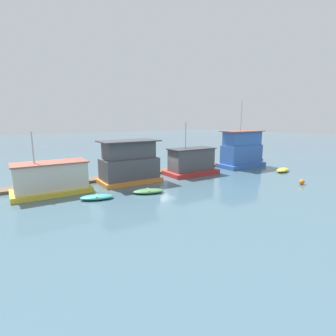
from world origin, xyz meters
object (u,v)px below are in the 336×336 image
(houseboat_orange, at_px, (129,164))
(houseboat_yellow, at_px, (51,179))
(houseboat_red, at_px, (191,162))
(dinghy_green, at_px, (148,191))
(dinghy_teal, at_px, (97,197))
(dinghy_yellow, at_px, (283,170))
(buoy_orange, at_px, (302,182))
(houseboat_blue, at_px, (242,150))

(houseboat_orange, bearing_deg, houseboat_yellow, -178.89)
(houseboat_orange, bearing_deg, houseboat_red, -1.96)
(houseboat_yellow, bearing_deg, dinghy_green, -31.84)
(houseboat_yellow, distance_m, dinghy_teal, 5.30)
(dinghy_teal, bearing_deg, houseboat_yellow, 126.28)
(houseboat_yellow, distance_m, houseboat_orange, 8.21)
(houseboat_orange, bearing_deg, dinghy_teal, -140.03)
(houseboat_orange, bearing_deg, dinghy_yellow, -16.21)
(dinghy_green, relative_size, buoy_orange, 5.72)
(houseboat_red, height_order, houseboat_blue, houseboat_blue)
(houseboat_red, relative_size, dinghy_green, 2.06)
(houseboat_yellow, xyz_separation_m, houseboat_orange, (8.18, 0.16, 0.66))
(houseboat_blue, xyz_separation_m, buoy_orange, (-2.54, -10.95, -2.14))
(houseboat_yellow, distance_m, buoy_orange, 25.96)
(houseboat_yellow, height_order, houseboat_orange, houseboat_yellow)
(dinghy_teal, bearing_deg, houseboat_red, 16.43)
(houseboat_red, xyz_separation_m, dinghy_teal, (-13.63, -4.02, -1.35))
(houseboat_yellow, bearing_deg, buoy_orange, -24.91)
(houseboat_orange, relative_size, buoy_orange, 11.64)
(dinghy_yellow, bearing_deg, houseboat_orange, 163.79)
(dinghy_teal, distance_m, dinghy_yellow, 24.95)
(houseboat_blue, distance_m, buoy_orange, 11.44)
(houseboat_red, height_order, dinghy_green, houseboat_red)
(dinghy_green, bearing_deg, houseboat_yellow, 148.16)
(dinghy_yellow, height_order, buoy_orange, buoy_orange)
(houseboat_blue, height_order, dinghy_green, houseboat_blue)
(houseboat_yellow, distance_m, houseboat_blue, 26.08)
(houseboat_orange, distance_m, houseboat_red, 8.51)
(houseboat_red, relative_size, dinghy_yellow, 2.27)
(dinghy_teal, relative_size, dinghy_green, 0.97)
(houseboat_orange, xyz_separation_m, houseboat_blue, (17.88, -0.14, 0.30))
(houseboat_yellow, relative_size, houseboat_orange, 1.05)
(houseboat_orange, height_order, houseboat_blue, houseboat_blue)
(houseboat_blue, relative_size, dinghy_green, 2.89)
(houseboat_red, xyz_separation_m, houseboat_blue, (9.39, 0.16, 0.87))
(houseboat_red, bearing_deg, houseboat_blue, 0.95)
(houseboat_orange, height_order, buoy_orange, houseboat_orange)
(houseboat_red, height_order, dinghy_yellow, houseboat_red)
(houseboat_yellow, bearing_deg, dinghy_yellow, -11.31)
(dinghy_green, distance_m, buoy_orange, 16.80)
(houseboat_red, xyz_separation_m, dinghy_yellow, (11.28, -5.46, -1.32))
(dinghy_yellow, bearing_deg, houseboat_red, 154.19)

